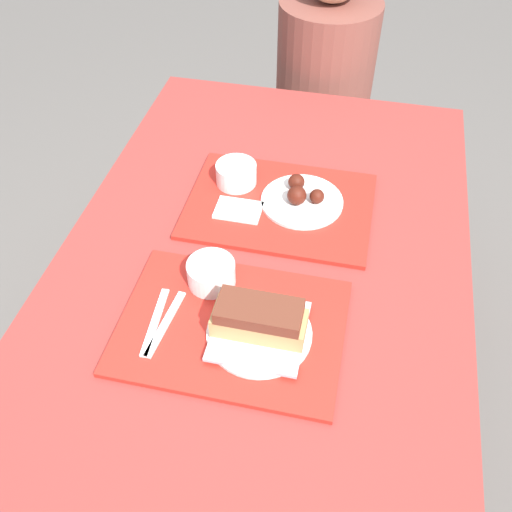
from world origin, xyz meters
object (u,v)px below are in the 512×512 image
Objects in this scene: bowl_coleslaw_near at (211,272)px; person_seated_across at (326,64)px; bowl_coleslaw_far at (236,173)px; wings_plate_far at (302,197)px; tray_far at (280,206)px; brisket_sandwich_plate at (259,324)px; tray_near at (232,327)px.

person_seated_across is (0.11, 1.06, -0.06)m from bowl_coleslaw_near.
bowl_coleslaw_far is 0.51× the size of wings_plate_far.
bowl_coleslaw_far is (-0.12, 0.06, 0.04)m from tray_far.
tray_far is at bearing -90.90° from person_seated_across.
person_seated_across reaches higher than bowl_coleslaw_near.
wings_plate_far reaches higher than tray_far.
wings_plate_far is at bearing -87.10° from person_seated_across.
person_seated_across reaches higher than brisket_sandwich_plate.
brisket_sandwich_plate is at bearing -9.86° from tray_near.
bowl_coleslaw_near is 0.51× the size of wings_plate_far.
wings_plate_far is at bearing 21.65° from tray_far.
brisket_sandwich_plate is at bearing -88.91° from person_seated_across.
tray_near is 0.64× the size of person_seated_across.
bowl_coleslaw_near is 1.06m from person_seated_across.
bowl_coleslaw_near reaches higher than tray_near.
brisket_sandwich_plate is (0.13, -0.11, 0.00)m from bowl_coleslaw_near.
bowl_coleslaw_far is 0.15× the size of person_seated_across.
bowl_coleslaw_far reaches higher than tray_near.
wings_plate_far is at bearing 79.40° from tray_near.
tray_near is at bearing -93.73° from tray_far.
brisket_sandwich_plate is at bearing -41.36° from bowl_coleslaw_near.
tray_near and tray_far have the same top height.
tray_near is at bearing -56.07° from bowl_coleslaw_near.
brisket_sandwich_plate reaches higher than bowl_coleslaw_far.
bowl_coleslaw_near and bowl_coleslaw_far have the same top height.
bowl_coleslaw_far is at bearing 167.35° from wings_plate_far.
tray_far is 0.14m from bowl_coleslaw_far.
bowl_coleslaw_near is at bearing -115.73° from wings_plate_far.
person_seated_across is at bearing 91.09° from brisket_sandwich_plate.
bowl_coleslaw_near is at bearing 123.93° from tray_near.
wings_plate_far reaches higher than tray_near.
wings_plate_far is (0.17, -0.04, -0.02)m from bowl_coleslaw_far.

